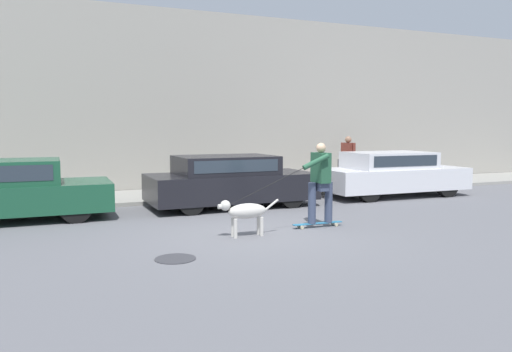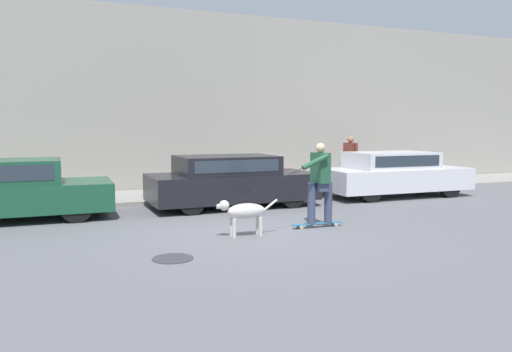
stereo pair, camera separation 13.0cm
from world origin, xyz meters
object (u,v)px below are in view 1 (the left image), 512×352
parked_car_2 (392,174)px  parked_car_0 (8,191)px  skateboarder (320,180)px  pedestrian_with_bag (347,158)px  dog (245,212)px  parked_car_1 (230,181)px

parked_car_2 → parked_car_0: bearing=-179.1°
skateboarder → parked_car_2: bearing=-142.6°
skateboarder → pedestrian_with_bag: bearing=-127.0°
pedestrian_with_bag → skateboarder: bearing=-138.1°
skateboarder → dog: bearing=8.7°
parked_car_0 → skateboarder: skateboarder is taller
parked_car_0 → pedestrian_with_bag: (9.95, 2.20, 0.33)m
parked_car_2 → pedestrian_with_bag: pedestrian_with_bag is taller
parked_car_1 → dog: (-0.92, -3.39, -0.19)m
parked_car_2 → skateboarder: 5.28m
parked_car_0 → parked_car_2: size_ratio=0.96×
parked_car_1 → skateboarder: (0.78, -3.15, 0.31)m
parked_car_1 → pedestrian_with_bag: (4.91, 2.20, 0.34)m
dog → skateboarder: bearing=-170.4°
pedestrian_with_bag → dog: bearing=-146.7°
parked_car_0 → skateboarder: 6.63m
parked_car_2 → skateboarder: size_ratio=1.67×
dog → parked_car_2: bearing=-148.6°
pedestrian_with_bag → parked_car_1: bearing=-166.4°
dog → pedestrian_with_bag: pedestrian_with_bag is taller
parked_car_0 → pedestrian_with_bag: 10.19m
dog → skateboarder: size_ratio=0.46×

